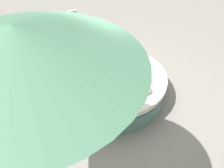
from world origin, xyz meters
TOP-DOWN VIEW (x-y plane):
  - ground_plane at (0.00, 0.00)m, footprint 16.00×16.00m
  - round_bed at (0.00, 0.00)m, footprint 2.02×2.02m
  - throw_pillow_0 at (0.04, 0.54)m, footprint 0.45×0.39m
  - throw_pillow_1 at (-0.57, -0.07)m, footprint 0.49×0.30m
  - patio_chair at (1.99, -0.43)m, footprint 0.54×0.56m
  - patio_umbrella at (-1.08, 1.97)m, footprint 1.86×1.86m
  - side_table at (1.64, 1.14)m, footprint 0.47×0.47m

SIDE VIEW (x-z plane):
  - ground_plane at x=0.00m, z-range 0.00..0.00m
  - side_table at x=1.64m, z-range 0.00..0.50m
  - round_bed at x=0.00m, z-range 0.01..0.49m
  - patio_chair at x=1.99m, z-range 0.07..1.05m
  - throw_pillow_1 at x=-0.57m, z-range 0.49..0.66m
  - throw_pillow_0 at x=0.04m, z-range 0.49..0.68m
  - patio_umbrella at x=-1.08m, z-range 1.11..3.72m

